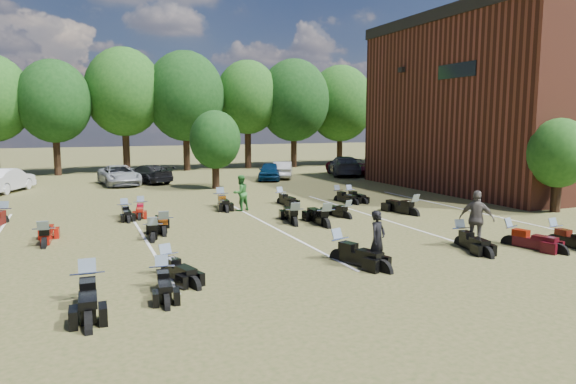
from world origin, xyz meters
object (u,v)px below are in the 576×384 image
car_4 (270,171)px  motorcycle_7 (45,247)px  motorcycle_3 (339,260)px  person_black (378,239)px  motorcycle_0 (89,301)px  person_green (241,193)px  motorcycle_14 (4,223)px  person_grey (477,219)px

car_4 → motorcycle_7: size_ratio=1.67×
motorcycle_3 → motorcycle_7: (-8.37, 5.21, 0.00)m
person_black → motorcycle_0: (-7.78, 0.11, -0.83)m
person_green → motorcycle_14: size_ratio=0.75×
motorcycle_3 → motorcycle_0: bearing=170.2°
motorcycle_0 → motorcycle_7: size_ratio=1.08×
person_green → motorcycle_7: 9.38m
person_green → motorcycle_7: bearing=6.5°
motorcycle_3 → car_4: bearing=57.0°
person_black → motorcycle_7: size_ratio=0.72×
car_4 → motorcycle_7: 21.63m
person_grey → motorcycle_14: 18.57m
person_green → motorcycle_7: person_green is taller
motorcycle_3 → motorcycle_14: motorcycle_3 is taller
person_green → motorcycle_14: person_green is taller
person_grey → person_green: bearing=-12.6°
car_4 → motorcycle_14: (-15.95, -11.13, -0.65)m
car_4 → motorcycle_0: 26.01m
motorcycle_3 → motorcycle_7: 9.86m
motorcycle_0 → car_4: bearing=61.5°
motorcycle_3 → motorcycle_14: bearing=116.4°
person_grey → motorcycle_3: 5.10m
person_black → motorcycle_3: size_ratio=0.70×
motorcycle_0 → motorcycle_14: bearing=106.1°
person_grey → motorcycle_7: person_grey is taller
motorcycle_0 → motorcycle_3: motorcycle_0 is taller
motorcycle_0 → motorcycle_3: size_ratio=1.04×
person_grey → motorcycle_7: size_ratio=0.84×
person_green → person_grey: person_grey is taller
person_green → motorcycle_3: 9.64m
person_green → motorcycle_0: 12.75m
motorcycle_0 → motorcycle_3: (7.14, 1.01, 0.00)m
person_green → motorcycle_3: person_green is taller
car_4 → motorcycle_14: size_ratio=1.69×
motorcycle_14 → person_grey: bearing=-17.3°
person_black → motorcycle_3: bearing=92.7°
car_4 → motorcycle_14: 19.46m
car_4 → person_black: bearing=-78.7°
person_green → person_black: bearing=72.5°
person_black → motorcycle_14: bearing=106.1°
person_grey → motorcycle_3: person_grey is taller
person_green → person_grey: 11.17m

